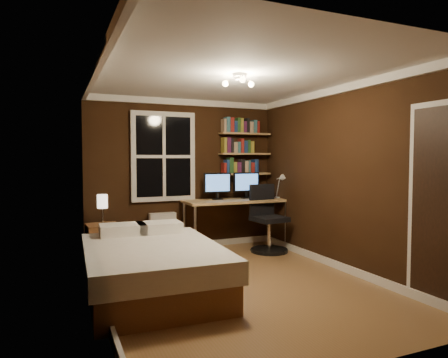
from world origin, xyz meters
name	(u,v)px	position (x,y,z in m)	size (l,w,h in m)	color
floor	(236,284)	(0.00, 0.00, 0.00)	(4.20, 4.20, 0.00)	olive
wall_back	(184,175)	(0.00, 2.10, 1.25)	(3.20, 0.04, 2.50)	black
wall_left	(96,185)	(-1.60, 0.00, 1.25)	(0.04, 4.20, 2.50)	black
wall_right	(343,178)	(1.60, 0.00, 1.25)	(0.04, 4.20, 2.50)	black
ceiling	(236,75)	(0.00, 0.00, 2.50)	(3.20, 4.20, 0.02)	white
window	(164,157)	(-0.35, 2.06, 1.55)	(1.06, 0.06, 1.46)	silver
door	(446,208)	(1.59, -1.55, 1.02)	(0.03, 0.82, 2.05)	black
ceiling_fixture	(240,82)	(0.00, -0.10, 2.40)	(0.44, 0.44, 0.18)	beige
bookshelf_lower	(245,174)	(1.08, 1.98, 1.25)	(0.92, 0.22, 0.03)	tan
books_row_lower	(245,166)	(1.08, 1.98, 1.38)	(0.60, 0.16, 0.23)	maroon
bookshelf_middle	(245,154)	(1.08, 1.98, 1.60)	(0.92, 0.22, 0.03)	tan
books_row_middle	(245,146)	(1.08, 1.98, 1.73)	(0.54, 0.16, 0.23)	navy
bookshelf_upper	(245,134)	(1.08, 1.98, 1.95)	(0.92, 0.22, 0.03)	tan
books_row_upper	(245,126)	(1.08, 1.98, 2.08)	(0.66, 0.16, 0.23)	#255123
bed	(152,267)	(-1.00, 0.09, 0.29)	(1.52, 2.06, 0.68)	brown
nightstand	(103,243)	(-1.36, 1.68, 0.28)	(0.45, 0.45, 0.56)	brown
bedside_lamp	(102,209)	(-1.36, 1.68, 0.78)	(0.15, 0.15, 0.43)	#F8E8CF
radiator	(163,232)	(-0.40, 1.99, 0.32)	(0.42, 0.15, 0.64)	silver
desk	(236,203)	(0.80, 1.75, 0.77)	(1.75, 0.66, 0.83)	tan
monitor_left	(217,186)	(0.51, 1.84, 1.06)	(0.48, 0.12, 0.45)	black
monitor_right	(246,185)	(1.05, 1.84, 1.06)	(0.48, 0.12, 0.45)	black
desk_lamp	(280,186)	(1.59, 1.61, 1.05)	(0.14, 0.32, 0.44)	silver
office_chair	(267,225)	(1.19, 1.36, 0.43)	(0.60, 0.60, 1.09)	black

